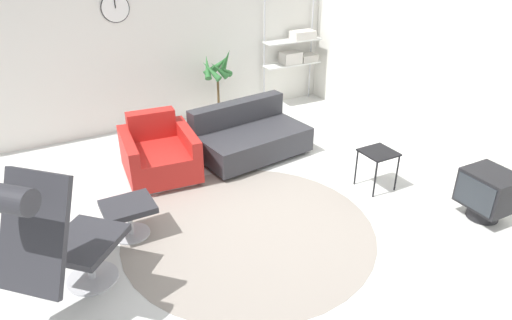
{
  "coord_description": "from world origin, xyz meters",
  "views": [
    {
      "loc": [
        -1.79,
        -3.66,
        2.76
      ],
      "look_at": [
        0.26,
        0.08,
        0.55
      ],
      "focal_mm": 32.0,
      "sensor_mm": 36.0,
      "label": 1
    }
  ],
  "objects": [
    {
      "name": "ground_plane",
      "position": [
        0.0,
        0.0,
        0.0
      ],
      "size": [
        12.0,
        12.0,
        0.0
      ],
      "primitive_type": "plane",
      "color": "silver"
    },
    {
      "name": "wall_back",
      "position": [
        -0.0,
        2.84,
        1.4
      ],
      "size": [
        12.0,
        0.09,
        2.8
      ],
      "color": "silver",
      "rests_on": "ground_plane"
    },
    {
      "name": "wall_right",
      "position": [
        2.97,
        0.0,
        1.4
      ],
      "size": [
        0.06,
        12.0,
        2.8
      ],
      "color": "silver",
      "rests_on": "ground_plane"
    },
    {
      "name": "round_rug",
      "position": [
        -0.04,
        -0.32,
        0.0
      ],
      "size": [
        2.54,
        2.54,
        0.01
      ],
      "color": "gray",
      "rests_on": "ground_plane"
    },
    {
      "name": "lounge_chair",
      "position": [
        -1.81,
        -0.53,
        0.75
      ],
      "size": [
        1.09,
        1.1,
        1.33
      ],
      "rotation": [
        0.0,
        0.0,
        -0.78
      ],
      "color": "#BCBCC1",
      "rests_on": "ground_plane"
    },
    {
      "name": "ottoman",
      "position": [
        -1.1,
        0.19,
        0.27
      ],
      "size": [
        0.49,
        0.42,
        0.36
      ],
      "color": "#BCBCC1",
      "rests_on": "ground_plane"
    },
    {
      "name": "armchair_red",
      "position": [
        -0.46,
        1.22,
        0.27
      ],
      "size": [
        0.91,
        0.98,
        0.73
      ],
      "rotation": [
        0.0,
        0.0,
        3.04
      ],
      "color": "silver",
      "rests_on": "ground_plane"
    },
    {
      "name": "couch_low",
      "position": [
        0.78,
        1.22,
        0.24
      ],
      "size": [
        1.51,
        1.04,
        0.66
      ],
      "rotation": [
        0.0,
        0.0,
        3.27
      ],
      "color": "black",
      "rests_on": "ground_plane"
    },
    {
      "name": "side_table",
      "position": [
        1.66,
        -0.26,
        0.4
      ],
      "size": [
        0.37,
        0.37,
        0.46
      ],
      "color": "black",
      "rests_on": "ground_plane"
    },
    {
      "name": "crt_television",
      "position": [
        2.23,
        -1.29,
        0.3
      ],
      "size": [
        0.45,
        0.5,
        0.53
      ],
      "rotation": [
        0.0,
        0.0,
        1.56
      ],
      "color": "black",
      "rests_on": "ground_plane"
    },
    {
      "name": "potted_plant",
      "position": [
        0.86,
        2.37,
        0.49
      ],
      "size": [
        0.51,
        0.5,
        1.19
      ],
      "color": "silver",
      "rests_on": "ground_plane"
    },
    {
      "name": "shelf_unit",
      "position": [
        2.41,
        2.62,
        0.91
      ],
      "size": [
        0.98,
        0.28,
        2.06
      ],
      "color": "#BCBCC1",
      "rests_on": "ground_plane"
    }
  ]
}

